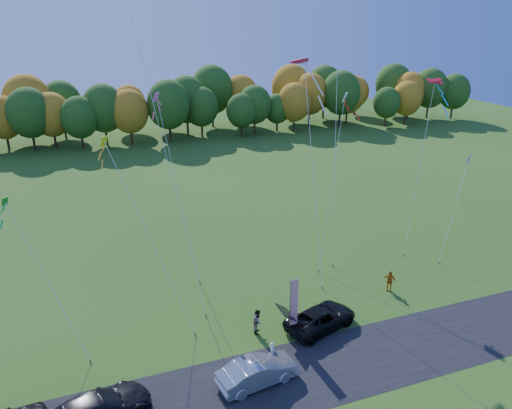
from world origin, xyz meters
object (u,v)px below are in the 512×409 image
object	(u,v)px
black_suv	(321,318)
feather_flag	(293,302)
silver_sedan	(258,372)
person_east	(389,281)

from	to	relation	value
black_suv	feather_flag	xyz separation A→B (m)	(-2.27, -0.39, 1.98)
silver_sedan	feather_flag	world-z (taller)	feather_flag
black_suv	person_east	size ratio (longest dim) A/B	3.12
feather_flag	black_suv	bearing A→B (deg)	9.66
black_suv	feather_flag	size ratio (longest dim) A/B	1.18
silver_sedan	feather_flag	distance (m)	5.20
black_suv	person_east	world-z (taller)	person_east
black_suv	feather_flag	distance (m)	3.04
silver_sedan	feather_flag	bearing A→B (deg)	-57.08
black_suv	feather_flag	world-z (taller)	feather_flag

